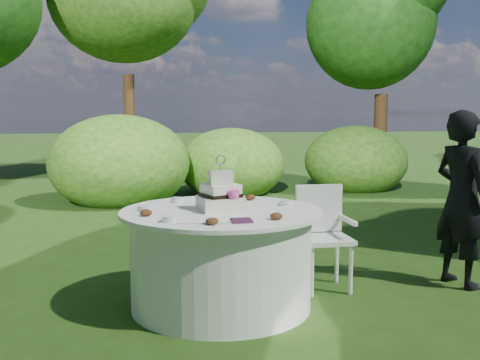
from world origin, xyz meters
The scene contains 9 objects.
ground centered at (0.00, 0.00, 0.00)m, with size 80.00×80.00×0.00m, color #1F3B10.
napkins centered at (0.08, -0.50, 0.78)m, with size 0.14×0.14×0.02m, color #461E3B.
feather_plume centered at (-0.15, -0.51, 0.78)m, with size 0.48×0.07×0.01m, color white.
guest centered at (2.15, 0.20, 0.77)m, with size 0.56×0.37×1.54m, color black.
table centered at (0.00, 0.00, 0.39)m, with size 1.56×1.56×0.77m.
cake centered at (0.00, -0.01, 0.88)m, with size 0.36×0.36×0.43m.
chair centered at (0.94, 0.35, 0.52)m, with size 0.44×0.42×0.89m.
votives centered at (-0.19, 0.05, 0.79)m, with size 1.23×0.95×0.04m.
petal_cups centered at (-0.02, -0.19, 0.79)m, with size 0.99×1.11×0.05m.
Camera 1 is at (-0.57, -4.25, 1.51)m, focal length 42.00 mm.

